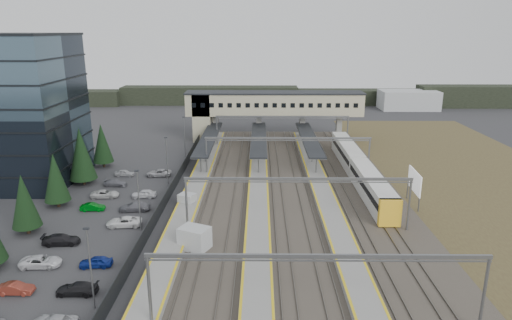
{
  "coord_description": "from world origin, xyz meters",
  "views": [
    {
      "loc": [
        7.25,
        -61.62,
        24.81
      ],
      "look_at": [
        6.6,
        10.94,
        4.0
      ],
      "focal_mm": 32.0,
      "sensor_mm": 36.0,
      "label": 1
    }
  ],
  "objects_px": {
    "relay_cabin_far": "(187,201)",
    "billboard": "(414,182)",
    "relay_cabin_near": "(195,239)",
    "footbridge": "(262,106)",
    "train": "(358,168)"
  },
  "relations": [
    {
      "from": "relay_cabin_far",
      "to": "relay_cabin_near",
      "type": "bearing_deg",
      "value": -77.52
    },
    {
      "from": "relay_cabin_far",
      "to": "billboard",
      "type": "xyz_separation_m",
      "value": [
        32.93,
        1.11,
        2.53
      ]
    },
    {
      "from": "footbridge",
      "to": "billboard",
      "type": "distance_m",
      "value": 46.63
    },
    {
      "from": "relay_cabin_near",
      "to": "relay_cabin_far",
      "type": "xyz_separation_m",
      "value": [
        -2.94,
        13.27,
        -0.38
      ]
    },
    {
      "from": "footbridge",
      "to": "billboard",
      "type": "bearing_deg",
      "value": -61.77
    },
    {
      "from": "relay_cabin_near",
      "to": "billboard",
      "type": "relative_size",
      "value": 0.66
    },
    {
      "from": "relay_cabin_near",
      "to": "relay_cabin_far",
      "type": "height_order",
      "value": "relay_cabin_near"
    },
    {
      "from": "train",
      "to": "billboard",
      "type": "height_order",
      "value": "billboard"
    },
    {
      "from": "relay_cabin_far",
      "to": "train",
      "type": "bearing_deg",
      "value": 24.77
    },
    {
      "from": "relay_cabin_near",
      "to": "billboard",
      "type": "xyz_separation_m",
      "value": [
        29.99,
        14.38,
        2.15
      ]
    },
    {
      "from": "footbridge",
      "to": "train",
      "type": "xyz_separation_m",
      "value": [
        16.3,
        -29.43,
        -5.85
      ]
    },
    {
      "from": "relay_cabin_far",
      "to": "train",
      "type": "height_order",
      "value": "train"
    },
    {
      "from": "relay_cabin_near",
      "to": "train",
      "type": "relative_size",
      "value": 0.1
    },
    {
      "from": "footbridge",
      "to": "train",
      "type": "distance_m",
      "value": 34.14
    },
    {
      "from": "footbridge",
      "to": "billboard",
      "type": "xyz_separation_m",
      "value": [
        21.95,
        -40.9,
        -4.39
      ]
    }
  ]
}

